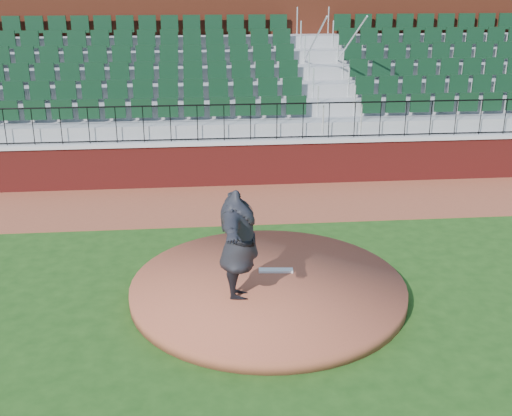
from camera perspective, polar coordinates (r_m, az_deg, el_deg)
The scene contains 10 objects.
ground at distance 11.76m, azimuth 0.70°, elevation -8.50°, with size 90.00×90.00×0.00m, color #1B3F12.
warning_track at distance 16.67m, azimuth -1.26°, elevation 0.49°, with size 34.00×3.20×0.01m, color brown.
field_wall at distance 18.00m, azimuth -1.65°, elevation 3.99°, with size 34.00×0.35×1.20m, color maroon.
wall_cap at distance 17.83m, azimuth -1.67°, elevation 6.00°, with size 34.00×0.45×0.10m, color #B7B7B7.
wall_railing at distance 17.70m, azimuth -1.69°, elevation 7.72°, with size 34.00×0.05×1.00m, color black, non-canonical shape.
seating_stands at distance 20.27m, azimuth -2.23°, elevation 10.78°, with size 34.00×5.10×4.60m, color gray, non-canonical shape.
concourse_wall at distance 22.97m, azimuth -2.66°, elevation 13.05°, with size 34.00×0.50×5.50m, color maroon.
pitchers_mound at distance 11.97m, azimuth 1.09°, elevation -7.28°, with size 5.14×5.14×0.25m, color brown.
pitching_rubber at distance 12.33m, azimuth 1.80°, elevation -5.64°, with size 0.66×0.17×0.04m, color silver.
pitcher at distance 10.99m, azimuth -1.58°, elevation -3.34°, with size 2.48×0.67×2.02m, color black.
Camera 1 is at (-1.11, -10.23, 5.69)m, focal length 44.37 mm.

